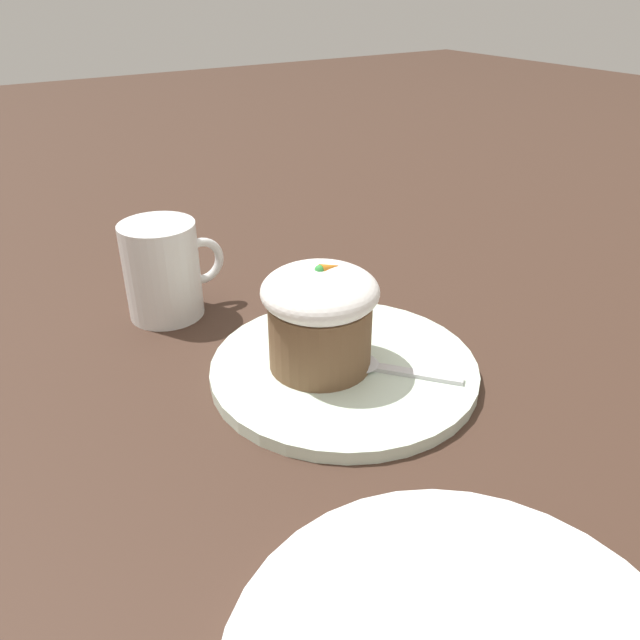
# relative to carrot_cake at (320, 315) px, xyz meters

# --- Properties ---
(ground_plane) EXTENTS (4.00, 4.00, 0.00)m
(ground_plane) POSITION_rel_carrot_cake_xyz_m (0.02, -0.01, -0.06)
(ground_plane) COLOR #3D281E
(dessert_plate) EXTENTS (0.25, 0.25, 0.01)m
(dessert_plate) POSITION_rel_carrot_cake_xyz_m (0.02, -0.01, -0.06)
(dessert_plate) COLOR silver
(dessert_plate) RESTS_ON ground_plane
(carrot_cake) EXTENTS (0.10, 0.10, 0.10)m
(carrot_cake) POSITION_rel_carrot_cake_xyz_m (0.00, 0.00, 0.00)
(carrot_cake) COLOR brown
(carrot_cake) RESTS_ON dessert_plate
(spoon) EXTENTS (0.10, 0.11, 0.01)m
(spoon) POSITION_rel_carrot_cake_xyz_m (0.03, -0.03, -0.05)
(spoon) COLOR silver
(spoon) RESTS_ON dessert_plate
(coffee_cup) EXTENTS (0.11, 0.08, 0.10)m
(coffee_cup) POSITION_rel_carrot_cake_xyz_m (-0.07, 0.19, -0.01)
(coffee_cup) COLOR white
(coffee_cup) RESTS_ON ground_plane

